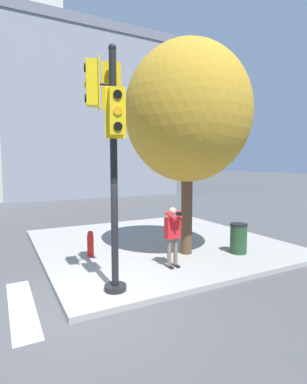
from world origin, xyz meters
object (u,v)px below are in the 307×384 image
Objects in this scene: trash_bin at (238,238)px; fire_hydrant at (90,244)px; person_photographer at (173,231)px; street_tree at (188,113)px; traffic_signal_pole at (110,133)px.

fire_hydrant is at bearing 156.08° from trash_bin.
person_photographer is 3.58m from street_tree.
fire_hydrant is 4.57m from trash_bin.
fire_hydrant is at bearing 83.89° from traffic_signal_pole.
person_photographer is (1.98, 0.66, -2.45)m from traffic_signal_pole.
fire_hydrant is (-1.69, 1.98, -0.60)m from person_photographer.
trash_bin is at bearing -27.09° from street_tree.
traffic_signal_pole is 5.65× the size of trash_bin.
fire_hydrant is at bearing 157.83° from street_tree.
trash_bin is at bearing 2.88° from person_photographer.
street_tree is 8.21× the size of fire_hydrant.
trash_bin is at bearing -23.92° from fire_hydrant.
traffic_signal_pole is 3.48m from street_tree.
person_photographer reaches higher than trash_bin.
traffic_signal_pole is at bearing -96.11° from fire_hydrant.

